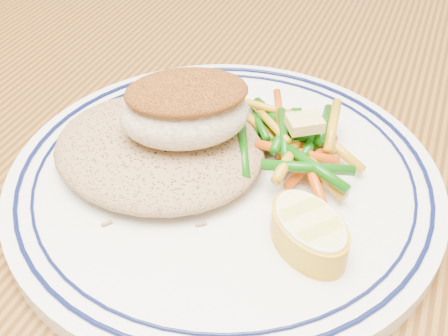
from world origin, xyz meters
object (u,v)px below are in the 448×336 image
rice_pilaf (159,144)px  lemon_wedge (309,231)px  vegetable_pile (294,142)px  dining_table (221,294)px  plate (224,179)px  fish_fillet (185,109)px

rice_pilaf → lemon_wedge: rice_pilaf is taller
vegetable_pile → lemon_wedge: (0.03, -0.08, -0.00)m
dining_table → lemon_wedge: 0.14m
rice_pilaf → plate: bearing=4.4°
plate → fish_fillet: size_ratio=2.81×
dining_table → lemon_wedge: size_ratio=19.48×
rice_pilaf → vegetable_pile: same height
vegetable_pile → plate: bearing=-137.0°
dining_table → rice_pilaf: (-0.05, 0.01, 0.13)m
rice_pilaf → vegetable_pile: (0.09, 0.04, -0.00)m
dining_table → plate: bearing=103.9°
lemon_wedge → rice_pilaf: bearing=161.6°
plate → rice_pilaf: (-0.05, -0.00, 0.02)m
dining_table → rice_pilaf: rice_pilaf is taller
dining_table → vegetable_pile: bearing=57.7°
dining_table → plate: plate is taller
dining_table → lemon_wedge: lemon_wedge is taller
dining_table → rice_pilaf: bearing=164.6°
fish_fillet → vegetable_pile: 0.08m
plate → fish_fillet: (-0.03, 0.00, 0.05)m
rice_pilaf → fish_fillet: size_ratio=1.41×
vegetable_pile → lemon_wedge: bearing=-67.7°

